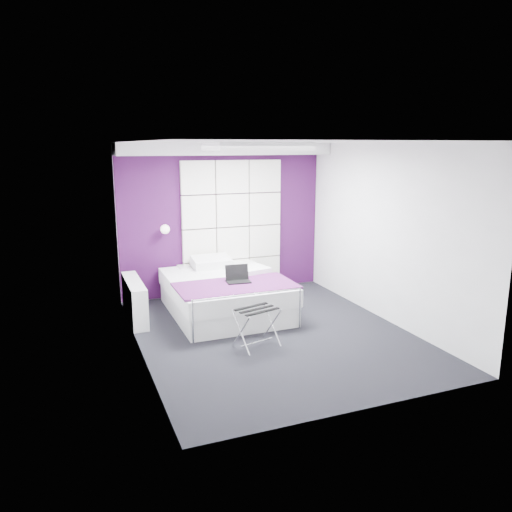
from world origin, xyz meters
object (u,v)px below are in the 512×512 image
Objects in this scene: radiator at (135,300)px; luggage_rack at (257,327)px; bed at (225,293)px; nightstand at (192,267)px; wall_lamp at (165,229)px; laptop at (237,278)px.

radiator reaches higher than luggage_rack.
radiator is 0.58× the size of bed.
radiator is at bearing -145.92° from nightstand.
bed is at bearing -8.21° from radiator.
luggage_rack is (1.32, -1.63, -0.04)m from radiator.
nightstand is at bearing 107.37° from bed.
wall_lamp is 0.43× the size of laptop.
laptop is (1.43, -0.56, 0.34)m from radiator.
wall_lamp is 1.50m from bed.
bed is 0.99m from nightstand.
luggage_rack is at bearing -90.51° from laptop.
radiator is at bearing 164.34° from laptop.
luggage_rack is (-0.03, -1.43, -0.05)m from bed.
bed is 0.50m from laptop.
nightstand is at bearing -5.39° from wall_lamp.
wall_lamp is 0.07× the size of bed.
nightstand is 1.28× the size of laptop.
wall_lamp is at bearing 49.90° from radiator.
wall_lamp is 1.35m from radiator.
luggage_rack is 1.49× the size of laptop.
wall_lamp is 0.12× the size of radiator.
laptop is at bearing -73.90° from nightstand.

